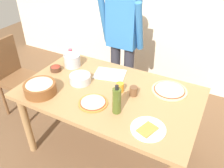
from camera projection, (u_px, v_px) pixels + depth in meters
name	position (u px, v px, depth m)	size (l,w,h in m)	color
ground	(110.00, 148.00, 2.49)	(8.00, 8.00, 0.00)	brown
dining_table	(109.00, 99.00, 2.12)	(1.60, 0.96, 0.76)	#A37A4C
person_cook	(123.00, 38.00, 2.61)	(0.49, 0.25, 1.62)	#2D2D38
chair_wooden_left	(14.00, 74.00, 2.74)	(0.41, 0.41, 0.95)	brown
pizza_raw_on_board	(169.00, 90.00, 2.07)	(0.32, 0.32, 0.02)	beige
pizza_cooked_on_tray	(93.00, 103.00, 1.92)	(0.25, 0.25, 0.02)	#C67A33
plate_with_slice	(148.00, 129.00, 1.67)	(0.26, 0.26, 0.02)	white
popcorn_bowl	(40.00, 87.00, 2.01)	(0.28, 0.28, 0.11)	brown
mixing_bowl_steel	(80.00, 79.00, 2.16)	(0.20, 0.20, 0.08)	#B7B7BC
small_sauce_bowl	(56.00, 68.00, 2.35)	(0.11, 0.11, 0.06)	#4C2D1E
olive_oil_bottle	(117.00, 101.00, 1.77)	(0.07, 0.07, 0.26)	#47561E
steel_pot	(72.00, 60.00, 2.41)	(0.17, 0.17, 0.13)	#B7B7BC
cup_orange	(120.00, 87.00, 2.04)	(0.07, 0.07, 0.09)	orange
cup_small_brown	(134.00, 91.00, 2.00)	(0.07, 0.07, 0.09)	brown
salt_shaker	(71.00, 53.00, 2.58)	(0.04, 0.04, 0.11)	white
cutting_board_white	(110.00, 74.00, 2.30)	(0.30, 0.22, 0.01)	white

